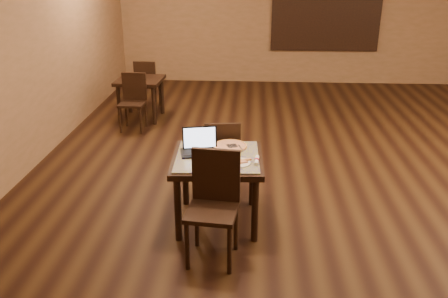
# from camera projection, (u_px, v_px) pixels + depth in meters

# --- Properties ---
(ground) EXTENTS (10.00, 10.00, 0.00)m
(ground) POSITION_uv_depth(u_px,v_px,m) (331.00, 175.00, 6.23)
(ground) COLOR black
(ground) RESTS_ON ground
(wall_back) EXTENTS (8.00, 0.02, 3.00)m
(wall_back) POSITION_uv_depth(u_px,v_px,m) (303.00, 14.00, 10.29)
(wall_back) COLOR #946C4B
(wall_back) RESTS_ON ground
(wall_left) EXTENTS (0.02, 10.00, 3.00)m
(wall_left) POSITION_uv_depth(u_px,v_px,m) (17.00, 57.00, 5.89)
(wall_left) COLOR #946C4B
(wall_left) RESTS_ON ground
(mural) EXTENTS (2.34, 0.05, 1.64)m
(mural) POSITION_uv_depth(u_px,v_px,m) (326.00, 12.00, 10.21)
(mural) COLOR #296897
(mural) RESTS_ON wall_back
(tiled_table) EXTENTS (0.95, 0.95, 0.76)m
(tiled_table) POSITION_uv_depth(u_px,v_px,m) (218.00, 165.00, 4.89)
(tiled_table) COLOR black
(tiled_table) RESTS_ON ground
(chair_main_near) EXTENTS (0.50, 0.50, 1.04)m
(chair_main_near) POSITION_uv_depth(u_px,v_px,m) (214.00, 199.00, 4.36)
(chair_main_near) COLOR black
(chair_main_near) RESTS_ON ground
(chair_main_far) EXTENTS (0.45, 0.45, 0.94)m
(chair_main_far) POSITION_uv_depth(u_px,v_px,m) (222.00, 154.00, 5.51)
(chair_main_far) COLOR black
(chair_main_far) RESTS_ON ground
(laptop) EXTENTS (0.41, 0.35, 0.25)m
(laptop) POSITION_uv_depth(u_px,v_px,m) (199.00, 146.00, 4.94)
(laptop) COLOR black
(laptop) RESTS_ON tiled_table
(plate) EXTENTS (0.24, 0.24, 0.01)m
(plate) POSITION_uv_depth(u_px,v_px,m) (238.00, 163.00, 4.67)
(plate) COLOR white
(plate) RESTS_ON tiled_table
(pizza_slice) EXTENTS (0.25, 0.25, 0.02)m
(pizza_slice) POSITION_uv_depth(u_px,v_px,m) (238.00, 161.00, 4.67)
(pizza_slice) COLOR beige
(pizza_slice) RESTS_ON plate
(pizza_pan) EXTENTS (0.36, 0.36, 0.01)m
(pizza_pan) POSITION_uv_depth(u_px,v_px,m) (230.00, 147.00, 5.07)
(pizza_pan) COLOR silver
(pizza_pan) RESTS_ON tiled_table
(pizza_whole) EXTENTS (0.36, 0.36, 0.03)m
(pizza_whole) POSITION_uv_depth(u_px,v_px,m) (230.00, 146.00, 5.06)
(pizza_whole) COLOR beige
(pizza_whole) RESTS_ON pizza_pan
(spatula) EXTENTS (0.18, 0.27, 0.01)m
(spatula) POSITION_uv_depth(u_px,v_px,m) (232.00, 146.00, 5.04)
(spatula) COLOR silver
(spatula) RESTS_ON pizza_whole
(napkin_roll) EXTENTS (0.05, 0.19, 0.04)m
(napkin_roll) POSITION_uv_depth(u_px,v_px,m) (257.00, 160.00, 4.69)
(napkin_roll) COLOR white
(napkin_roll) RESTS_ON tiled_table
(other_table_b) EXTENTS (0.79, 0.79, 0.71)m
(other_table_b) POSITION_uv_depth(u_px,v_px,m) (140.00, 86.00, 8.20)
(other_table_b) COLOR black
(other_table_b) RESTS_ON ground
(other_table_b_chair_near) EXTENTS (0.42, 0.42, 0.92)m
(other_table_b_chair_near) POSITION_uv_depth(u_px,v_px,m) (133.00, 98.00, 7.74)
(other_table_b_chair_near) COLOR black
(other_table_b_chair_near) RESTS_ON ground
(other_table_b_chair_far) EXTENTS (0.42, 0.42, 0.92)m
(other_table_b_chair_far) POSITION_uv_depth(u_px,v_px,m) (147.00, 82.00, 8.73)
(other_table_b_chair_far) COLOR black
(other_table_b_chair_far) RESTS_ON ground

